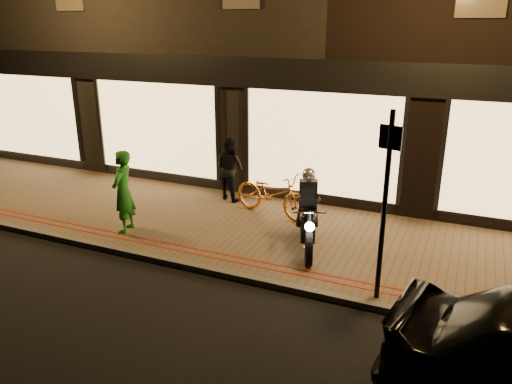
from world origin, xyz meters
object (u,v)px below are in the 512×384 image
Objects in this scene: motorcycle at (308,219)px; person_green at (123,192)px; bicycle_gold at (272,194)px; sign_post at (385,198)px.

person_green reaches higher than motorcycle.
motorcycle is at bearing 88.18° from person_green.
person_green is at bearing 143.54° from bicycle_gold.
person_green is at bearing 170.33° from motorcycle.
bicycle_gold is at bearing 117.49° from person_green.
sign_post is 1.74× the size of person_green.
motorcycle is 0.62× the size of sign_post.
bicycle_gold is at bearing 112.86° from motorcycle.
sign_post is at bearing -119.07° from bicycle_gold.
bicycle_gold is 3.23m from person_green.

